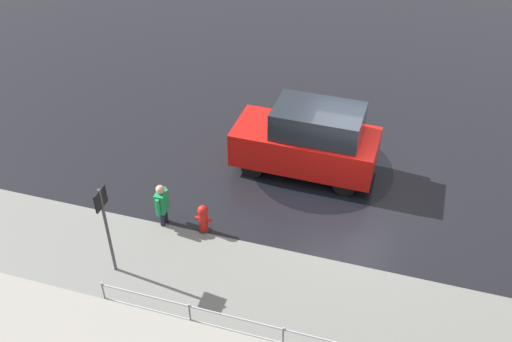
# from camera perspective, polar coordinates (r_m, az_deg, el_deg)

# --- Properties ---
(ground_plane) EXTENTS (60.00, 60.00, 0.00)m
(ground_plane) POSITION_cam_1_polar(r_m,az_deg,el_deg) (15.51, 9.27, -2.16)
(ground_plane) COLOR black
(kerb_strip) EXTENTS (24.00, 3.20, 0.04)m
(kerb_strip) POSITION_cam_1_polar(r_m,az_deg,el_deg) (12.54, 6.08, -13.96)
(kerb_strip) COLOR slate
(kerb_strip) RESTS_ON ground
(moving_hatchback) EXTENTS (3.93, 1.78, 2.06)m
(moving_hatchback) POSITION_cam_1_polar(r_m,az_deg,el_deg) (15.56, 5.27, 3.09)
(moving_hatchback) COLOR red
(moving_hatchback) RESTS_ON ground
(fire_hydrant) EXTENTS (0.42, 0.31, 0.80)m
(fire_hydrant) POSITION_cam_1_polar(r_m,az_deg,el_deg) (14.00, -5.29, -4.78)
(fire_hydrant) COLOR red
(fire_hydrant) RESTS_ON ground
(pedestrian) EXTENTS (0.25, 0.57, 1.22)m
(pedestrian) POSITION_cam_1_polar(r_m,az_deg,el_deg) (14.14, -9.39, -3.17)
(pedestrian) COLOR #1E8C4C
(pedestrian) RESTS_ON ground
(sign_post) EXTENTS (0.07, 0.44, 2.40)m
(sign_post) POSITION_cam_1_polar(r_m,az_deg,el_deg) (12.60, -14.86, -4.71)
(sign_post) COLOR #4C4C51
(sign_post) RESTS_ON ground
(puddle_patch) EXTENTS (4.02, 4.02, 0.01)m
(puddle_patch) POSITION_cam_1_polar(r_m,az_deg,el_deg) (16.30, 6.62, 0.38)
(puddle_patch) COLOR black
(puddle_patch) RESTS_ON ground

